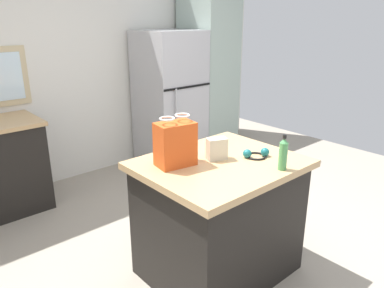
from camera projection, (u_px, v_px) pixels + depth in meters
The scene contains 9 objects.
ground at pixel (226, 263), 2.98m from camera, with size 6.84×6.84×0.00m, color #9E9384.
back_wall at pixel (73, 60), 4.27m from camera, with size 5.70×0.13×2.78m.
kitchen_island at pixel (219, 218), 2.76m from camera, with size 1.10×0.91×0.91m.
refrigerator at pixel (170, 99), 4.80m from camera, with size 0.74×0.75×1.71m.
tall_cabinet at pixel (208, 71), 5.13m from camera, with size 0.58×0.67×2.29m.
shopping_bag at pixel (175, 144), 2.50m from camera, with size 0.28×0.20×0.34m.
small_box at pixel (217, 149), 2.62m from camera, with size 0.14×0.08×0.16m, color beige.
bottle at pixel (283, 154), 2.44m from camera, with size 0.06×0.06×0.24m.
ear_defenders at pixel (256, 154), 2.68m from camera, with size 0.20×0.20×0.06m.
Camera 1 is at (-1.86, -1.71, 1.88)m, focal length 34.87 mm.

